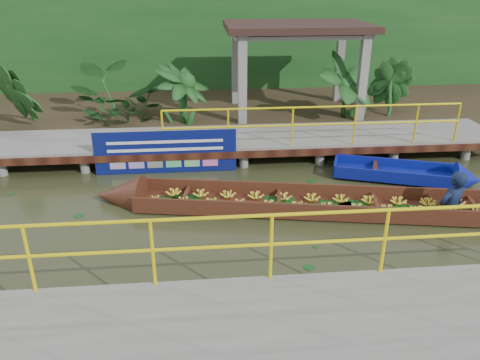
{
  "coord_description": "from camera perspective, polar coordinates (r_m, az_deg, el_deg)",
  "views": [
    {
      "loc": [
        -0.13,
        -8.45,
        4.58
      ],
      "look_at": [
        0.7,
        0.5,
        0.6
      ],
      "focal_mm": 35.0,
      "sensor_mm": 36.0,
      "label": 1
    }
  ],
  "objects": [
    {
      "name": "foliage_backdrop",
      "position": [
        18.63,
        -5.05,
        15.82
      ],
      "size": [
        30.0,
        0.8,
        4.0
      ],
      "primitive_type": "cube",
      "color": "#16451A",
      "rests_on": "ground"
    },
    {
      "name": "vendor_boat",
      "position": [
        9.99,
        12.77,
        -2.44
      ],
      "size": [
        9.96,
        2.74,
        2.22
      ],
      "rotation": [
        0.0,
        0.0,
        -0.18
      ],
      "color": "#39150F",
      "rests_on": "ground"
    },
    {
      "name": "tropical_plants",
      "position": [
        14.13,
        -8.21,
        10.66
      ],
      "size": [
        14.53,
        1.53,
        1.92
      ],
      "color": "#16451A",
      "rests_on": "ground"
    },
    {
      "name": "moored_blue_boat",
      "position": [
        12.04,
        22.22,
        0.39
      ],
      "size": [
        3.47,
        1.93,
        0.81
      ],
      "rotation": [
        0.0,
        0.0,
        -0.34
      ],
      "color": "navy",
      "rests_on": "ground"
    },
    {
      "name": "far_dock",
      "position": [
        12.57,
        -4.35,
        4.75
      ],
      "size": [
        16.0,
        2.06,
        1.66
      ],
      "color": "slate",
      "rests_on": "ground"
    },
    {
      "name": "pavilion",
      "position": [
        15.18,
        6.93,
        17.04
      ],
      "size": [
        4.4,
        3.0,
        3.0
      ],
      "color": "slate",
      "rests_on": "ground"
    },
    {
      "name": "near_dock",
      "position": [
        6.14,
        7.3,
        -20.54
      ],
      "size": [
        18.0,
        2.4,
        1.73
      ],
      "color": "slate",
      "rests_on": "ground"
    },
    {
      "name": "ground",
      "position": [
        9.61,
        -3.91,
        -4.63
      ],
      "size": [
        80.0,
        80.0,
        0.0
      ],
      "primitive_type": "plane",
      "color": "#2F361B",
      "rests_on": "ground"
    },
    {
      "name": "blue_banner",
      "position": [
        11.68,
        -9.03,
        3.41
      ],
      "size": [
        3.48,
        0.04,
        1.09
      ],
      "color": "navy",
      "rests_on": "ground"
    },
    {
      "name": "land_strip",
      "position": [
        16.54,
        -4.72,
        8.52
      ],
      "size": [
        30.0,
        8.0,
        0.45
      ],
      "primitive_type": "cube",
      "color": "#2E2417",
      "rests_on": "ground"
    }
  ]
}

